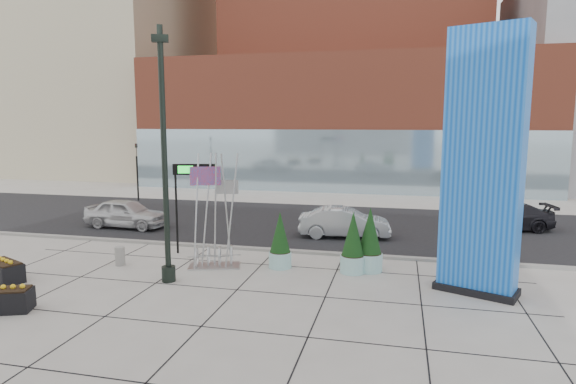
% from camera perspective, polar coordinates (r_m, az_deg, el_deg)
% --- Properties ---
extents(ground, '(160.00, 160.00, 0.00)m').
position_cam_1_polar(ground, '(17.81, -8.09, -10.11)').
color(ground, '#9E9991').
rests_on(ground, ground).
extents(street_asphalt, '(80.00, 12.00, 0.02)m').
position_cam_1_polar(street_asphalt, '(27.05, -0.42, -3.63)').
color(street_asphalt, black).
rests_on(street_asphalt, ground).
extents(curb_edge, '(80.00, 0.30, 0.12)m').
position_cam_1_polar(curb_edge, '(21.41, -4.20, -6.72)').
color(curb_edge, gray).
rests_on(curb_edge, ground).
extents(tower_podium, '(34.00, 10.00, 11.00)m').
position_cam_1_polar(tower_podium, '(43.05, 6.25, 8.12)').
color(tower_podium, '#99422C').
rests_on(tower_podium, ground).
extents(tower_glass_front, '(34.00, 0.60, 5.00)m').
position_cam_1_polar(tower_glass_front, '(38.41, 5.31, 3.64)').
color(tower_glass_front, '#8CA5B2').
rests_on(tower_glass_front, ground).
extents(building_beige_left, '(18.00, 20.00, 34.00)m').
position_cam_1_polar(building_beige_left, '(60.33, -20.55, 18.68)').
color(building_beige_left, tan).
rests_on(building_beige_left, ground).
extents(blue_pylon, '(2.81, 2.05, 8.55)m').
position_cam_1_polar(blue_pylon, '(16.60, 22.09, 2.61)').
color(blue_pylon, blue).
rests_on(blue_pylon, ground).
extents(lamp_post, '(0.60, 0.48, 8.77)m').
position_cam_1_polar(lamp_post, '(17.08, -14.35, 1.28)').
color(lamp_post, black).
rests_on(lamp_post, ground).
extents(public_art_sculpture, '(2.16, 1.51, 4.46)m').
position_cam_1_polar(public_art_sculpture, '(18.93, -8.74, -5.33)').
color(public_art_sculpture, '#BBBDC0').
rests_on(public_art_sculpture, ground).
extents(concrete_bollard, '(0.38, 0.38, 0.74)m').
position_cam_1_polar(concrete_bollard, '(20.20, -19.30, -7.18)').
color(concrete_bollard, gray).
rests_on(concrete_bollard, ground).
extents(overhead_street_sign, '(1.80, 0.59, 3.85)m').
position_cam_1_polar(overhead_street_sign, '(20.53, -11.56, 1.72)').
color(overhead_street_sign, black).
rests_on(overhead_street_sign, ground).
extents(round_planter_east, '(0.93, 0.93, 2.33)m').
position_cam_1_polar(round_planter_east, '(18.17, 7.70, -6.10)').
color(round_planter_east, '#9CD3D1').
rests_on(round_planter_east, ground).
extents(round_planter_mid, '(0.98, 0.98, 2.45)m').
position_cam_1_polar(round_planter_mid, '(18.43, 9.67, -5.76)').
color(round_planter_mid, '#9CD3D1').
rests_on(round_planter_mid, ground).
extents(round_planter_west, '(0.88, 0.88, 2.19)m').
position_cam_1_polar(round_planter_west, '(18.64, -0.94, -5.86)').
color(round_planter_west, '#9CD3D1').
rests_on(round_planter_west, ground).
extents(box_planter_north, '(1.75, 1.34, 0.86)m').
position_cam_1_polar(box_planter_north, '(19.97, -30.60, -7.99)').
color(box_planter_north, black).
rests_on(box_planter_north, ground).
extents(box_planter_south, '(1.67, 1.23, 0.83)m').
position_cam_1_polar(box_planter_south, '(16.91, -30.58, -10.87)').
color(box_planter_south, black).
rests_on(box_planter_south, ground).
extents(car_white_west, '(4.55, 2.00, 1.52)m').
position_cam_1_polar(car_white_west, '(27.08, -18.60, -2.43)').
color(car_white_west, silver).
rests_on(car_white_west, ground).
extents(car_silver_mid, '(4.54, 2.00, 1.45)m').
position_cam_1_polar(car_silver_mid, '(23.68, 6.70, -3.64)').
color(car_silver_mid, '#B0B4B8').
rests_on(car_silver_mid, ground).
extents(car_dark_east, '(5.05, 2.76, 1.39)m').
position_cam_1_polar(car_dark_east, '(27.51, 24.28, -2.71)').
color(car_dark_east, black).
rests_on(car_dark_east, ground).
extents(traffic_signal, '(0.15, 0.18, 4.10)m').
position_cam_1_polar(traffic_signal, '(35.87, -17.45, 2.64)').
color(traffic_signal, black).
rests_on(traffic_signal, ground).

